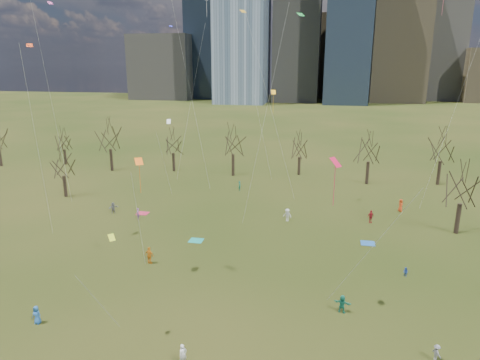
% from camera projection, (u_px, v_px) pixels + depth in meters
% --- Properties ---
extents(ground, '(500.00, 500.00, 0.00)m').
position_uv_depth(ground, '(215.00, 283.00, 40.73)').
color(ground, black).
rests_on(ground, ground).
extents(downtown_skyline, '(212.50, 78.00, 118.00)m').
position_uv_depth(downtown_skyline, '(309.00, 27.00, 230.04)').
color(downtown_skyline, slate).
rests_on(downtown_skyline, ground).
extents(bare_tree_row, '(113.04, 29.80, 9.50)m').
position_uv_depth(bare_tree_row, '(268.00, 147.00, 74.33)').
color(bare_tree_row, black).
rests_on(bare_tree_row, ground).
extents(blanket_teal, '(1.60, 1.50, 0.03)m').
position_uv_depth(blanket_teal, '(196.00, 240.00, 50.53)').
color(blanket_teal, teal).
rests_on(blanket_teal, ground).
extents(blanket_navy, '(1.60, 1.50, 0.03)m').
position_uv_depth(blanket_navy, '(368.00, 243.00, 49.75)').
color(blanket_navy, '#2257A1').
rests_on(blanket_navy, ground).
extents(blanket_crimson, '(1.60, 1.50, 0.03)m').
position_uv_depth(blanket_crimson, '(143.00, 213.00, 59.67)').
color(blanket_crimson, '#BB2545').
rests_on(blanket_crimson, ground).
extents(person_0, '(0.78, 0.53, 1.55)m').
position_uv_depth(person_0, '(37.00, 315.00, 34.26)').
color(person_0, '#2861AE').
rests_on(person_0, ground).
extents(person_1, '(0.67, 0.69, 1.59)m').
position_uv_depth(person_1, '(183.00, 355.00, 29.53)').
color(person_1, silver).
rests_on(person_1, ground).
extents(person_3, '(0.79, 0.93, 1.24)m').
position_uv_depth(person_3, '(437.00, 353.00, 30.00)').
color(person_3, slate).
rests_on(person_3, ground).
extents(person_4, '(1.16, 0.72, 1.85)m').
position_uv_depth(person_4, '(149.00, 255.00, 44.52)').
color(person_4, orange).
rests_on(person_4, ground).
extents(person_5, '(1.53, 0.78, 1.58)m').
position_uv_depth(person_5, '(342.00, 304.00, 35.79)').
color(person_5, '#1A7861').
rests_on(person_5, ground).
extents(person_7, '(0.45, 0.61, 1.54)m').
position_uv_depth(person_7, '(138.00, 214.00, 57.38)').
color(person_7, '#854B97').
rests_on(person_7, ground).
extents(person_8, '(0.58, 0.60, 0.97)m').
position_uv_depth(person_8, '(406.00, 272.00, 41.87)').
color(person_8, '#2A4FB7').
rests_on(person_8, ground).
extents(person_9, '(1.23, 0.87, 1.72)m').
position_uv_depth(person_9, '(287.00, 215.00, 56.60)').
color(person_9, silver).
rests_on(person_9, ground).
extents(person_10, '(1.07, 0.90, 1.72)m').
position_uv_depth(person_10, '(371.00, 216.00, 56.01)').
color(person_10, '#A41723').
rests_on(person_10, ground).
extents(person_11, '(1.26, 1.37, 1.52)m').
position_uv_depth(person_11, '(113.00, 208.00, 59.72)').
color(person_11, slate).
rests_on(person_11, ground).
extents(person_12, '(0.72, 0.97, 1.80)m').
position_uv_depth(person_12, '(401.00, 205.00, 60.27)').
color(person_12, '#D64317').
rests_on(person_12, ground).
extents(person_13, '(0.48, 0.64, 1.60)m').
position_uv_depth(person_13, '(240.00, 186.00, 70.25)').
color(person_13, '#166550').
rests_on(person_13, ground).
extents(kites_airborne, '(57.59, 49.63, 27.60)m').
position_uv_depth(kites_airborne, '(243.00, 124.00, 51.06)').
color(kites_airborne, orange).
rests_on(kites_airborne, ground).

